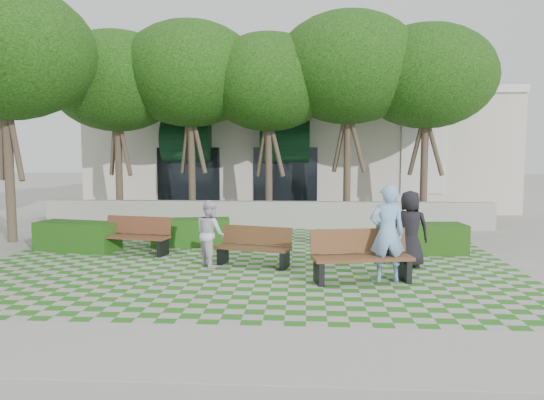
# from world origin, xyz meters

# --- Properties ---
(ground) EXTENTS (90.00, 90.00, 0.00)m
(ground) POSITION_xyz_m (0.00, 0.00, 0.00)
(ground) COLOR gray
(ground) RESTS_ON ground
(lawn) EXTENTS (12.00, 12.00, 0.00)m
(lawn) POSITION_xyz_m (0.00, 1.00, 0.01)
(lawn) COLOR #2B721E
(lawn) RESTS_ON ground
(sidewalk_south) EXTENTS (16.00, 2.00, 0.01)m
(sidewalk_south) POSITION_xyz_m (0.00, -4.70, 0.01)
(sidewalk_south) COLOR #9E9B93
(sidewalk_south) RESTS_ON ground
(retaining_wall) EXTENTS (15.00, 0.36, 0.90)m
(retaining_wall) POSITION_xyz_m (0.00, 6.20, 0.45)
(retaining_wall) COLOR #9E9B93
(retaining_wall) RESTS_ON ground
(bench_east) EXTENTS (2.07, 1.03, 1.04)m
(bench_east) POSITION_xyz_m (2.44, -0.88, 0.50)
(bench_east) COLOR brown
(bench_east) RESTS_ON ground
(bench_mid) EXTENTS (1.78, 1.00, 0.89)m
(bench_mid) POSITION_xyz_m (0.16, 0.40, 0.43)
(bench_mid) COLOR #4F321B
(bench_mid) RESTS_ON ground
(bench_west) EXTENTS (1.86, 0.92, 0.94)m
(bench_west) POSITION_xyz_m (-2.97, 1.58, 0.45)
(bench_west) COLOR #572F1D
(bench_west) RESTS_ON ground
(hedge_east) EXTENTS (2.22, 1.06, 0.75)m
(hedge_east) POSITION_xyz_m (4.28, 2.10, 0.38)
(hedge_east) COLOR #1D4512
(hedge_east) RESTS_ON ground
(hedge_midleft) EXTENTS (2.20, 1.17, 0.73)m
(hedge_midleft) POSITION_xyz_m (-1.81, 2.82, 0.37)
(hedge_midleft) COLOR #1C4A13
(hedge_midleft) RESTS_ON ground
(hedge_west) EXTENTS (2.27, 1.29, 0.75)m
(hedge_west) POSITION_xyz_m (-4.63, 1.94, 0.37)
(hedge_west) COLOR #1B4713
(hedge_west) RESTS_ON ground
(person_blue) EXTENTS (0.75, 0.53, 1.95)m
(person_blue) POSITION_xyz_m (2.95, -0.83, 0.97)
(person_blue) COLOR #7FAFE7
(person_blue) RESTS_ON ground
(person_dark) EXTENTS (0.85, 0.56, 1.73)m
(person_dark) POSITION_xyz_m (3.65, 0.50, 0.86)
(person_dark) COLOR black
(person_dark) RESTS_ON ground
(person_white) EXTENTS (0.89, 0.93, 1.50)m
(person_white) POSITION_xyz_m (-0.82, 0.32, 0.75)
(person_white) COLOR silver
(person_white) RESTS_ON ground
(tree_row) EXTENTS (17.70, 13.40, 7.41)m
(tree_row) POSITION_xyz_m (-1.86, 5.95, 5.18)
(tree_row) COLOR #47382B
(tree_row) RESTS_ON ground
(building) EXTENTS (18.00, 8.92, 5.15)m
(building) POSITION_xyz_m (0.93, 14.08, 2.52)
(building) COLOR beige
(building) RESTS_ON ground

